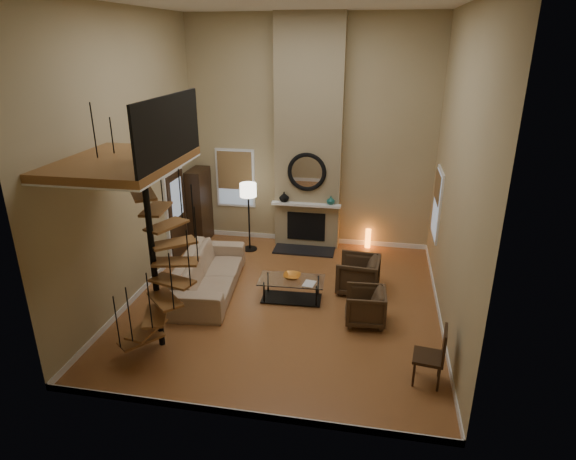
% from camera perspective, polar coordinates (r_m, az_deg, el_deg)
% --- Properties ---
extents(ground, '(6.00, 6.50, 0.01)m').
position_cam_1_polar(ground, '(9.88, -0.43, -8.45)').
color(ground, '#B16E39').
rests_on(ground, ground).
extents(back_wall, '(6.00, 0.02, 5.50)m').
position_cam_1_polar(back_wall, '(11.97, 2.56, 10.97)').
color(back_wall, tan).
rests_on(back_wall, ground).
extents(front_wall, '(6.00, 0.02, 5.50)m').
position_cam_1_polar(front_wall, '(5.83, -6.62, -0.51)').
color(front_wall, tan).
rests_on(front_wall, ground).
extents(left_wall, '(0.02, 6.50, 5.50)m').
position_cam_1_polar(left_wall, '(9.85, -18.04, 7.67)').
color(left_wall, tan).
rests_on(left_wall, ground).
extents(right_wall, '(0.02, 6.50, 5.50)m').
position_cam_1_polar(right_wall, '(8.79, 19.21, 5.96)').
color(right_wall, tan).
rests_on(right_wall, ground).
extents(ceiling, '(6.00, 6.50, 0.01)m').
position_cam_1_polar(ceiling, '(8.59, -0.54, 25.29)').
color(ceiling, silver).
rests_on(ceiling, back_wall).
extents(baseboard_back, '(6.00, 0.02, 0.12)m').
position_cam_1_polar(baseboard_back, '(12.73, 2.35, -1.03)').
color(baseboard_back, white).
rests_on(baseboard_back, ground).
extents(baseboard_front, '(6.00, 0.02, 0.12)m').
position_cam_1_polar(baseboard_front, '(7.28, -5.64, -20.53)').
color(baseboard_front, white).
rests_on(baseboard_front, ground).
extents(baseboard_left, '(0.02, 6.50, 0.12)m').
position_cam_1_polar(baseboard_left, '(10.76, -16.36, -6.35)').
color(baseboard_left, white).
rests_on(baseboard_left, ground).
extents(baseboard_right, '(0.02, 6.50, 0.12)m').
position_cam_1_polar(baseboard_right, '(9.80, 17.24, -9.35)').
color(baseboard_right, white).
rests_on(baseboard_right, ground).
extents(chimney_breast, '(1.60, 0.38, 5.50)m').
position_cam_1_polar(chimney_breast, '(11.79, 2.42, 10.81)').
color(chimney_breast, '#8F7F5D').
rests_on(chimney_breast, ground).
extents(hearth, '(1.50, 0.60, 0.04)m').
position_cam_1_polar(hearth, '(12.13, 1.89, -2.40)').
color(hearth, black).
rests_on(hearth, ground).
extents(firebox, '(0.95, 0.02, 0.72)m').
position_cam_1_polar(firebox, '(12.20, 2.13, 0.42)').
color(firebox, black).
rests_on(firebox, chimney_breast).
extents(mantel, '(1.70, 0.18, 0.06)m').
position_cam_1_polar(mantel, '(11.92, 2.11, 2.98)').
color(mantel, white).
rests_on(mantel, chimney_breast).
extents(mirror_frame, '(0.94, 0.10, 0.94)m').
position_cam_1_polar(mirror_frame, '(11.75, 2.21, 6.78)').
color(mirror_frame, black).
rests_on(mirror_frame, chimney_breast).
extents(mirror_disc, '(0.80, 0.01, 0.80)m').
position_cam_1_polar(mirror_disc, '(11.76, 2.21, 6.79)').
color(mirror_disc, white).
rests_on(mirror_disc, chimney_breast).
extents(vase_left, '(0.24, 0.24, 0.25)m').
position_cam_1_polar(vase_left, '(12.00, -0.46, 3.90)').
color(vase_left, black).
rests_on(vase_left, mantel).
extents(vase_right, '(0.20, 0.20, 0.21)m').
position_cam_1_polar(vase_right, '(11.85, 5.02, 3.49)').
color(vase_right, '#18554E').
rests_on(vase_right, mantel).
extents(window_back, '(1.02, 0.06, 1.52)m').
position_cam_1_polar(window_back, '(12.60, -6.18, 6.13)').
color(window_back, white).
rests_on(window_back, back_wall).
extents(window_right, '(0.06, 1.02, 1.52)m').
position_cam_1_polar(window_right, '(10.99, 17.04, 3.05)').
color(window_right, white).
rests_on(window_right, right_wall).
extents(entry_door, '(0.10, 1.05, 2.16)m').
position_cam_1_polar(entry_door, '(11.85, -12.92, 1.81)').
color(entry_door, white).
rests_on(entry_door, ground).
extents(loft, '(1.70, 2.20, 1.09)m').
position_cam_1_polar(loft, '(7.75, -18.32, 7.84)').
color(loft, brown).
rests_on(loft, left_wall).
extents(spiral_stair, '(1.47, 1.47, 4.06)m').
position_cam_1_polar(spiral_stair, '(8.08, -15.47, -2.20)').
color(spiral_stair, black).
rests_on(spiral_stair, ground).
extents(hutch, '(0.40, 0.85, 1.89)m').
position_cam_1_polar(hutch, '(12.67, -10.30, 2.82)').
color(hutch, black).
rests_on(hutch, ground).
extents(sofa, '(1.35, 2.83, 0.80)m').
position_cam_1_polar(sofa, '(10.29, -9.26, -4.95)').
color(sofa, tan).
rests_on(sofa, ground).
extents(armchair_near, '(0.91, 0.89, 0.78)m').
position_cam_1_polar(armchair_near, '(10.26, 8.62, -5.25)').
color(armchair_near, '#43301E').
rests_on(armchair_near, ground).
extents(armchair_far, '(0.77, 0.75, 0.66)m').
position_cam_1_polar(armchair_far, '(9.15, 9.43, -8.79)').
color(armchair_far, '#43301E').
rests_on(armchair_far, ground).
extents(coffee_table, '(1.32, 0.70, 0.48)m').
position_cam_1_polar(coffee_table, '(9.84, 0.41, -6.66)').
color(coffee_table, silver).
rests_on(coffee_table, ground).
extents(bowl, '(0.35, 0.35, 0.09)m').
position_cam_1_polar(bowl, '(9.78, 0.47, -5.42)').
color(bowl, orange).
rests_on(bowl, coffee_table).
extents(book, '(0.27, 0.33, 0.03)m').
position_cam_1_polar(book, '(9.58, 2.33, -6.31)').
color(book, gray).
rests_on(book, coffee_table).
extents(floor_lamp, '(0.40, 0.40, 1.71)m').
position_cam_1_polar(floor_lamp, '(11.78, -4.66, 4.05)').
color(floor_lamp, black).
rests_on(floor_lamp, ground).
extents(accent_lamp, '(0.14, 0.14, 0.48)m').
position_cam_1_polar(accent_lamp, '(12.41, 9.32, -0.96)').
color(accent_lamp, orange).
rests_on(accent_lamp, ground).
extents(side_chair, '(0.50, 0.50, 0.97)m').
position_cam_1_polar(side_chair, '(7.84, 16.78, -13.65)').
color(side_chair, black).
rests_on(side_chair, ground).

